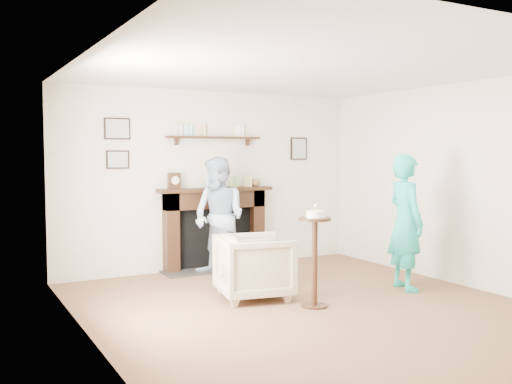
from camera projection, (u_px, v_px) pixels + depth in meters
ground at (311, 309)px, 5.99m from camera, size 5.00×5.00×0.00m
room_shell at (278, 154)px, 6.48m from camera, size 4.54×5.02×2.52m
armchair at (254, 298)px, 6.44m from camera, size 0.93×0.91×0.72m
man at (220, 276)px, 7.57m from camera, size 0.86×0.95×1.58m
woman at (404, 289)px, 6.86m from camera, size 0.50×0.66×1.62m
pedestal_table at (315, 244)px, 6.03m from camera, size 0.34×0.34×1.10m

